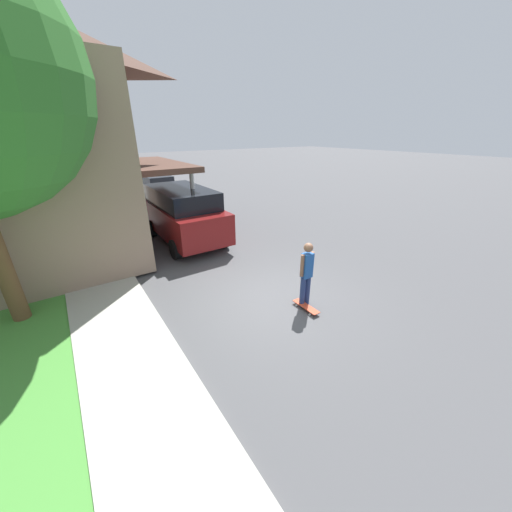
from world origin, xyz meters
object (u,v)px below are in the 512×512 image
Objects in this scene: suv_parked at (184,214)px; skateboard at (306,307)px; skateboarder at (306,272)px; car_down_street at (158,186)px.

skateboard is at bearing -84.30° from suv_parked.
suv_parked is 6.18m from skateboarder.
suv_parked is 2.65× the size of skateboarder.
car_down_street reaches higher than skateboard.
skateboarder reaches higher than skateboard.
skateboarder is at bearing -94.13° from car_down_street.
car_down_street is at bearing 79.00° from suv_parked.
car_down_street is 5.30× the size of skateboard.
skateboard is (0.63, -6.31, -1.07)m from suv_parked.
skateboard is (-1.24, -15.93, -0.58)m from car_down_street.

